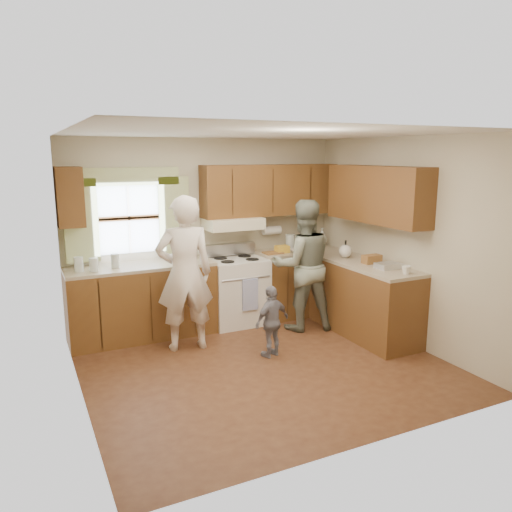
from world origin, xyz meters
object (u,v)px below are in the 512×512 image
woman_right (303,265)px  child (272,321)px  stove (236,290)px  woman_left (185,274)px

woman_right → child: size_ratio=2.06×
woman_right → stove: bearing=-25.6°
stove → child: 1.25m
stove → woman_left: (-0.91, -0.59, 0.45)m
stove → child: (-0.10, -1.25, -0.05)m
stove → woman_left: bearing=-147.3°
stove → woman_left: woman_left is taller
woman_left → child: size_ratio=2.20×
stove → woman_right: size_ratio=0.62×
woman_left → woman_right: size_ratio=1.07×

